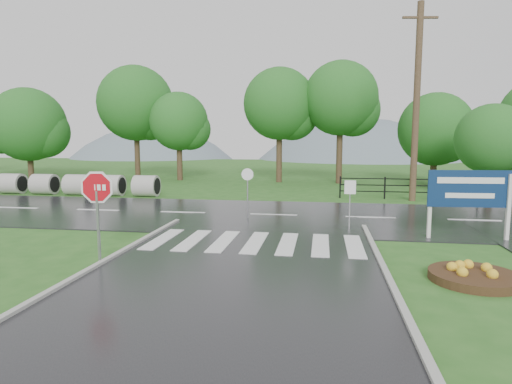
# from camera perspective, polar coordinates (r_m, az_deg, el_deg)

# --- Properties ---
(ground) EXTENTS (120.00, 120.00, 0.00)m
(ground) POSITION_cam_1_polar(r_m,az_deg,el_deg) (8.65, -5.42, -14.87)
(ground) COLOR #2A5E1F
(ground) RESTS_ON ground
(main_road) EXTENTS (90.00, 8.00, 0.04)m
(main_road) POSITION_cam_1_polar(r_m,az_deg,el_deg) (18.17, 2.35, -3.17)
(main_road) COLOR black
(main_road) RESTS_ON ground
(crosswalk) EXTENTS (6.50, 2.80, 0.02)m
(crosswalk) POSITION_cam_1_polar(r_m,az_deg,el_deg) (13.31, -0.10, -6.70)
(crosswalk) COLOR silver
(crosswalk) RESTS_ON ground
(fence_west) EXTENTS (9.58, 0.08, 1.20)m
(fence_west) POSITION_cam_1_polar(r_m,az_deg,el_deg) (24.58, 22.29, 0.69)
(fence_west) COLOR black
(fence_west) RESTS_ON ground
(hills) EXTENTS (102.00, 48.00, 48.00)m
(hills) POSITION_cam_1_polar(r_m,az_deg,el_deg) (75.16, 9.76, -7.50)
(hills) COLOR slate
(hills) RESTS_ON ground
(treeline) EXTENTS (83.20, 5.20, 10.00)m
(treeline) POSITION_cam_1_polar(r_m,az_deg,el_deg) (31.95, 6.98, 1.21)
(treeline) COLOR #1D5D1E
(treeline) RESTS_ON ground
(culvert_pipes) EXTENTS (9.70, 1.20, 1.20)m
(culvert_pipes) POSITION_cam_1_polar(r_m,az_deg,el_deg) (26.87, -22.69, 0.90)
(culvert_pipes) COLOR #9E9B93
(culvert_pipes) RESTS_ON ground
(stop_sign) EXTENTS (1.14, 0.16, 2.57)m
(stop_sign) POSITION_cam_1_polar(r_m,az_deg,el_deg) (11.72, -20.44, -0.39)
(stop_sign) COLOR #939399
(stop_sign) RESTS_ON ground
(estate_billboard) EXTENTS (2.57, 0.21, 2.25)m
(estate_billboard) POSITION_cam_1_polar(r_m,az_deg,el_deg) (15.16, 26.59, -0.04)
(estate_billboard) COLOR silver
(estate_billboard) RESTS_ON ground
(flower_bed) EXTENTS (1.99, 1.99, 0.40)m
(flower_bed) POSITION_cam_1_polar(r_m,az_deg,el_deg) (11.10, 27.11, -9.83)
(flower_bed) COLOR #332111
(flower_bed) RESTS_ON ground
(reg_sign_small) EXTENTS (0.40, 0.06, 1.79)m
(reg_sign_small) POSITION_cam_1_polar(r_m,az_deg,el_deg) (15.44, 12.42, -0.29)
(reg_sign_small) COLOR #939399
(reg_sign_small) RESTS_ON ground
(reg_sign_round) EXTENTS (0.48, 0.09, 2.06)m
(reg_sign_round) POSITION_cam_1_polar(r_m,az_deg,el_deg) (17.22, -1.14, 0.71)
(reg_sign_round) COLOR #939399
(reg_sign_round) RESTS_ON ground
(utility_pole_east) EXTENTS (1.78, 0.38, 10.06)m
(utility_pole_east) POSITION_cam_1_polar(r_m,az_deg,el_deg) (23.82, 20.62, 11.15)
(utility_pole_east) COLOR #473523
(utility_pole_east) RESTS_ON ground
(entrance_tree_left) EXTENTS (3.85, 3.85, 5.16)m
(entrance_tree_left) POSITION_cam_1_polar(r_m,az_deg,el_deg) (26.88, 28.94, 6.16)
(entrance_tree_left) COLOR #3D2B1C
(entrance_tree_left) RESTS_ON ground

